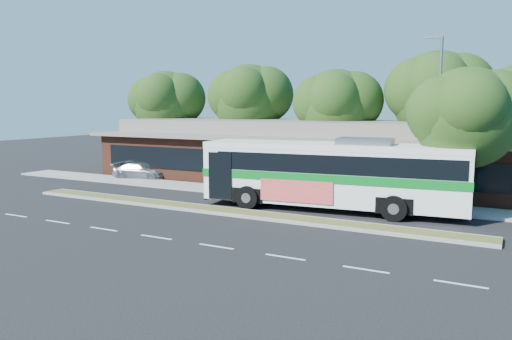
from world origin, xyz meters
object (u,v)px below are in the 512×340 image
object	(u,v)px
lamp_post	(438,118)
sidewalk_tree	(475,116)
sedan	(140,171)
transit_bus	(333,170)

from	to	relation	value
lamp_post	sidewalk_tree	bearing A→B (deg)	-17.91
sedan	sidewalk_tree	world-z (taller)	sidewalk_tree
transit_bus	sidewalk_tree	bearing A→B (deg)	7.98
transit_bus	sedan	size ratio (longest dim) A/B	3.30
lamp_post	sedan	size ratio (longest dim) A/B	2.13
transit_bus	sidewalk_tree	xyz separation A→B (m)	(6.64, 1.62, 2.89)
transit_bus	sedan	world-z (taller)	transit_bus
lamp_post	sidewalk_tree	distance (m)	1.89
sidewalk_tree	sedan	bearing A→B (deg)	174.03
sedan	lamp_post	bearing A→B (deg)	-106.67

